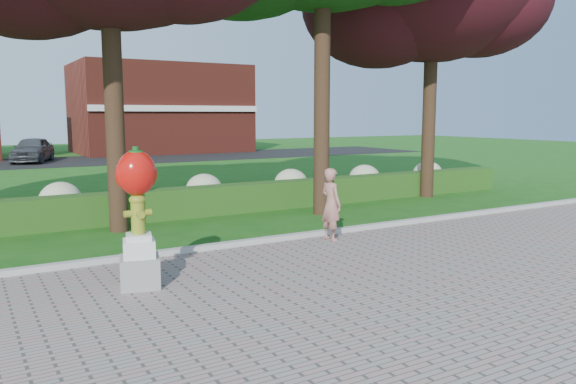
% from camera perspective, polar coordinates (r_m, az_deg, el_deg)
% --- Properties ---
extents(ground, '(100.00, 100.00, 0.00)m').
position_cam_1_polar(ground, '(9.52, 4.25, -9.13)').
color(ground, '#1A5415').
rests_on(ground, ground).
extents(walkway, '(40.00, 14.00, 0.04)m').
position_cam_1_polar(walkway, '(6.84, 24.54, -16.69)').
color(walkway, gray).
rests_on(walkway, ground).
extents(curb, '(40.00, 0.18, 0.15)m').
position_cam_1_polar(curb, '(12.01, -3.94, -5.17)').
color(curb, '#ADADA5').
rests_on(curb, ground).
extents(lawn_hedge, '(24.00, 0.70, 0.80)m').
position_cam_1_polar(lawn_hedge, '(15.57, -10.54, -1.06)').
color(lawn_hedge, '#214B15').
rests_on(lawn_hedge, ground).
extents(hydrangea_row, '(20.10, 1.10, 0.99)m').
position_cam_1_polar(hydrangea_row, '(16.67, -9.88, 0.06)').
color(hydrangea_row, '#A5A981').
rests_on(hydrangea_row, ground).
extents(street, '(50.00, 8.00, 0.02)m').
position_cam_1_polar(street, '(35.97, -22.03, 2.88)').
color(street, black).
rests_on(street, ground).
extents(building_right, '(12.00, 8.00, 6.40)m').
position_cam_1_polar(building_right, '(43.53, -12.89, 8.23)').
color(building_right, maroon).
rests_on(building_right, ground).
extents(hydrant_sculpture, '(0.74, 0.74, 2.25)m').
position_cam_1_polar(hydrant_sculpture, '(9.17, -15.01, -2.13)').
color(hydrant_sculpture, gray).
rests_on(hydrant_sculpture, walkway).
extents(woman, '(0.41, 0.60, 1.60)m').
position_cam_1_polar(woman, '(12.27, 4.39, -1.26)').
color(woman, '#AB7061').
rests_on(woman, walkway).
extents(parked_car, '(3.13, 4.68, 1.48)m').
position_cam_1_polar(parked_car, '(36.05, -24.53, 3.95)').
color(parked_car, '#43474B').
rests_on(parked_car, street).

